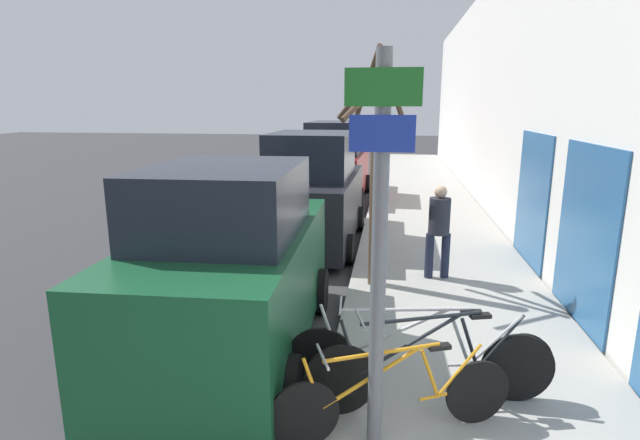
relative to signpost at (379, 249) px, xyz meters
The scene contains 12 objects.
ground_plane 8.01m from the signpost, 101.62° to the left, with size 80.00×80.00×0.00m, color #333335.
sidewalk_curb 10.63m from the signpost, 84.33° to the left, with size 3.20×32.00×0.15m.
building_facade 10.78m from the signpost, 74.93° to the left, with size 0.23×32.00×6.50m.
signpost is the anchor object (origin of this frame).
bicycle_0 1.43m from the signpost, 42.19° to the left, with size 2.12×0.85×0.86m.
bicycle_1 1.59m from the signpost, 50.01° to the left, with size 2.43×0.77×0.99m.
bicycle_2 1.62m from the signpost, 62.98° to the left, with size 2.67×0.44×0.99m.
parked_car_0 2.63m from the signpost, 136.79° to the left, with size 2.16×4.32×2.38m.
parked_car_1 7.02m from the signpost, 103.52° to the left, with size 2.09×4.37×2.48m.
parked_car_2 12.41m from the signpost, 98.11° to the left, with size 2.08×4.66×2.53m.
pedestrian_near 4.66m from the signpost, 78.81° to the left, with size 0.42×0.35×1.60m.
street_tree 4.10m from the signpost, 92.67° to the left, with size 1.17×1.70×3.80m.
Camera 1 is at (1.65, -0.27, 3.06)m, focal length 28.00 mm.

